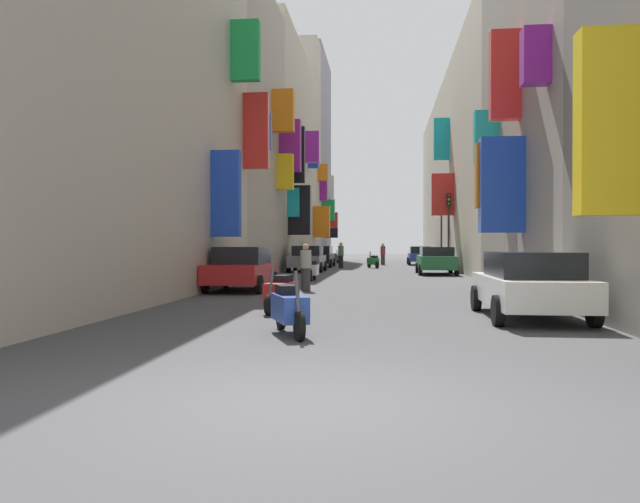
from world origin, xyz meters
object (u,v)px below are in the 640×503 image
scooter_black (335,258)px  pedestrian_near_right (341,255)px  parked_car_white (529,283)px  scooter_green (373,261)px  pedestrian_crossing (306,268)px  parked_car_black (321,256)px  scooter_red (280,292)px  parked_car_blue (420,255)px  traffic_light_far_corner (449,219)px  parked_car_grey (308,258)px  pedestrian_near_left (383,254)px  traffic_light_near_corner (441,221)px  parked_car_green (436,260)px  scooter_blue (289,308)px  parked_car_red (242,268)px  scooter_white (313,270)px

scooter_black → pedestrian_near_right: pedestrian_near_right is taller
pedestrian_near_right → scooter_black: bearing=97.0°
scooter_black → parked_car_white: bearing=-79.3°
scooter_green → scooter_black: (-3.48, 10.51, -0.00)m
scooter_green → pedestrian_crossing: size_ratio=1.16×
parked_car_black → scooter_red: 28.96m
parked_car_blue → traffic_light_far_corner: size_ratio=0.85×
parked_car_white → scooter_green: (-3.78, 27.82, -0.28)m
parked_car_white → pedestrian_near_right: size_ratio=2.38×
parked_car_grey → scooter_black: parked_car_grey is taller
parked_car_grey → traffic_light_far_corner: 8.72m
pedestrian_near_left → traffic_light_near_corner: traffic_light_near_corner is taller
scooter_black → parked_car_black: bearing=-91.7°
parked_car_white → parked_car_green: size_ratio=0.96×
scooter_blue → traffic_light_far_corner: 26.82m
scooter_red → pedestrian_near_right: pedestrian_near_right is taller
parked_car_green → parked_car_red: parked_car_red is taller
traffic_light_near_corner → parked_car_black: bearing=167.4°
pedestrian_near_right → parked_car_black: bearing=131.0°
parked_car_red → traffic_light_far_corner: traffic_light_far_corner is taller
parked_car_green → pedestrian_near_right: (-5.67, 8.32, 0.10)m
parked_car_grey → scooter_white: 8.81m
parked_car_red → scooter_white: bearing=74.5°
parked_car_white → pedestrian_near_left: pedestrian_near_left is taller
scooter_red → parked_car_black: bearing=94.1°
scooter_red → traffic_light_far_corner: 23.67m
parked_car_green → traffic_light_near_corner: size_ratio=0.93×
scooter_blue → scooter_red: same height
parked_car_white → parked_car_black: 30.45m
parked_car_black → scooter_blue: bearing=-85.0°
parked_car_grey → scooter_black: bearing=89.1°
scooter_black → pedestrian_near_right: size_ratio=1.01×
scooter_white → pedestrian_crossing: size_ratio=1.17×
parked_car_white → scooter_green: bearing=97.7°
parked_car_green → traffic_light_far_corner: traffic_light_far_corner is taller
scooter_black → parked_car_blue: bearing=-27.2°
parked_car_black → scooter_white: bearing=-85.3°
parked_car_black → pedestrian_crossing: (1.83, -22.43, 0.01)m
pedestrian_near_left → pedestrian_near_right: (-2.83, -6.53, 0.03)m
pedestrian_crossing → traffic_light_near_corner: size_ratio=0.34×
scooter_red → pedestrian_near_left: (2.32, 33.61, 0.39)m
pedestrian_near_right → traffic_light_near_corner: 7.09m
pedestrian_crossing → pedestrian_near_right: bearing=90.7°
traffic_light_near_corner → traffic_light_far_corner: traffic_light_near_corner is taller
parked_car_grey → parked_car_blue: 14.76m
parked_car_blue → traffic_light_far_corner: (1.01, -11.42, 2.37)m
pedestrian_near_left → traffic_light_far_corner: traffic_light_far_corner is taller
parked_car_green → scooter_white: bearing=-133.5°
parked_car_white → parked_car_grey: parked_car_grey is taller
parked_car_red → pedestrian_near_right: bearing=84.7°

